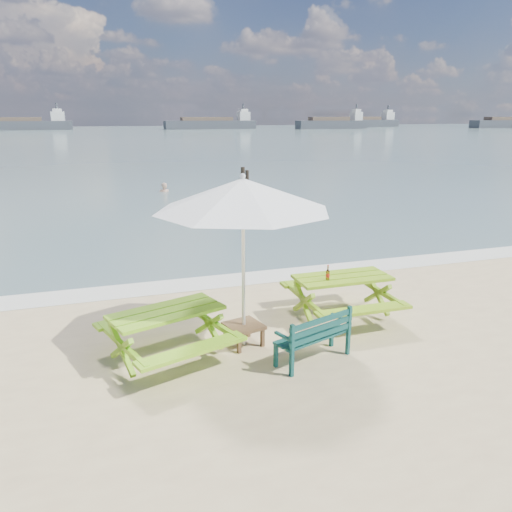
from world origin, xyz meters
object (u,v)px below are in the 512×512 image
object	(u,v)px
park_bench	(313,346)
swimmer	(165,199)
side_table	(244,334)
patio_umbrella	(243,195)
beer_bottle	(328,275)
picnic_table_right	(341,298)
picnic_table_left	(168,336)

from	to	relation	value
park_bench	swimmer	world-z (taller)	park_bench
side_table	swimmer	size ratio (longest dim) A/B	0.41
park_bench	patio_umbrella	size ratio (longest dim) A/B	0.39
park_bench	beer_bottle	xyz separation A→B (m)	(0.82, 1.24, 0.67)
picnic_table_right	beer_bottle	distance (m)	0.62
park_bench	swimmer	distance (m)	18.13
park_bench	side_table	size ratio (longest dim) A/B	1.96
beer_bottle	swimmer	size ratio (longest dim) A/B	0.16
picnic_table_right	park_bench	world-z (taller)	picnic_table_right
side_table	picnic_table_right	bearing A→B (deg)	13.79
park_bench	side_table	xyz separation A→B (m)	(-0.84, 0.84, -0.05)
picnic_table_left	beer_bottle	xyz separation A→B (m)	(2.91, 0.52, 0.52)
park_bench	beer_bottle	world-z (taller)	beer_bottle
beer_bottle	park_bench	bearing A→B (deg)	-123.64
park_bench	patio_umbrella	world-z (taller)	patio_umbrella
side_table	patio_umbrella	xyz separation A→B (m)	(0.00, 0.00, 2.27)
side_table	beer_bottle	world-z (taller)	beer_bottle
picnic_table_right	side_table	xyz separation A→B (m)	(-2.01, -0.49, -0.21)
patio_umbrella	beer_bottle	bearing A→B (deg)	13.36
picnic_table_right	patio_umbrella	world-z (taller)	patio_umbrella
side_table	patio_umbrella	world-z (taller)	patio_umbrella
park_bench	beer_bottle	bearing A→B (deg)	56.36
picnic_table_left	picnic_table_right	bearing A→B (deg)	10.71
park_bench	patio_umbrella	bearing A→B (deg)	134.98
picnic_table_left	beer_bottle	world-z (taller)	beer_bottle
side_table	beer_bottle	distance (m)	1.85
beer_bottle	picnic_table_right	bearing A→B (deg)	15.83
picnic_table_right	swimmer	world-z (taller)	picnic_table_right
side_table	picnic_table_left	bearing A→B (deg)	-174.40
picnic_table_left	picnic_table_right	world-z (taller)	picnic_table_right
beer_bottle	swimmer	distance (m)	16.94
picnic_table_left	swimmer	xyz separation A→B (m)	(2.35, 17.40, -0.75)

